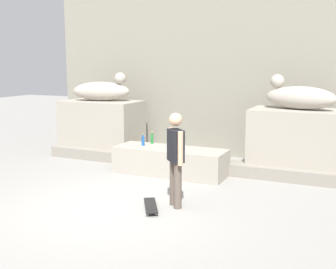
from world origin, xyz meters
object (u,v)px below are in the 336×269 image
object	(u,v)px
statue_reclining_left	(102,91)
bottle_blue	(143,141)
statue_reclining_right	(299,97)
bottle_orange	(174,146)
skateboard	(151,206)
bottle_green	(152,139)
skater	(176,156)
bottle_clear	(171,143)

from	to	relation	value
statue_reclining_left	bottle_blue	world-z (taller)	statue_reclining_left
statue_reclining_right	bottle_orange	world-z (taller)	statue_reclining_right
statue_reclining_right	bottle_blue	distance (m)	3.67
statue_reclining_right	statue_reclining_left	bearing A→B (deg)	11.79
bottle_orange	skateboard	bearing A→B (deg)	-77.92
statue_reclining_right	skateboard	size ratio (longest dim) A/B	2.13
statue_reclining_right	bottle_green	world-z (taller)	statue_reclining_right
skater	bottle_orange	size ratio (longest dim) A/B	5.68
skateboard	bottle_blue	bearing A→B (deg)	179.99
bottle_clear	bottle_blue	xyz separation A→B (m)	(-0.72, -0.01, 0.01)
skater	bottle_clear	xyz separation A→B (m)	(-0.98, 2.01, -0.21)
statue_reclining_right	bottle_green	distance (m)	3.49
statue_reclining_left	statue_reclining_right	bearing A→B (deg)	-13.88
statue_reclining_left	bottle_green	distance (m)	2.42
statue_reclining_left	skateboard	xyz separation A→B (m)	(3.25, -3.53, -1.70)
skater	bottle_orange	xyz separation A→B (m)	(-0.76, 1.66, -0.20)
statue_reclining_right	skater	xyz separation A→B (m)	(-1.59, -3.22, -0.84)
skateboard	bottle_clear	size ratio (longest dim) A/B	3.01
skateboard	statue_reclining_right	bearing A→B (deg)	120.79
bottle_orange	bottle_clear	distance (m)	0.42
statue_reclining_right	bottle_orange	xyz separation A→B (m)	(-2.35, -1.56, -1.04)
statue_reclining_right	skater	bearing A→B (deg)	75.49
skateboard	bottle_green	distance (m)	2.97
bottle_green	bottle_clear	xyz separation A→B (m)	(0.63, -0.28, -0.02)
skater	bottle_blue	world-z (taller)	skater
statue_reclining_left	skater	size ratio (longest dim) A/B	1.01
skater	bottle_clear	size ratio (longest dim) A/B	6.35
statue_reclining_right	bottle_clear	xyz separation A→B (m)	(-2.58, -1.21, -1.05)
statue_reclining_left	bottle_green	xyz separation A→B (m)	(1.98, -0.93, -1.04)
skater	bottle_orange	distance (m)	1.83
statue_reclining_left	skater	bearing A→B (deg)	-55.82
statue_reclining_left	bottle_clear	bearing A→B (deg)	-38.91
skater	bottle_blue	distance (m)	2.63
bottle_blue	skater	bearing A→B (deg)	-49.64
skateboard	bottle_clear	xyz separation A→B (m)	(-0.65, 2.32, 0.65)
statue_reclining_right	bottle_blue	bearing A→B (deg)	32.15
bottle_blue	statue_reclining_left	bearing A→B (deg)	147.05
skater	bottle_clear	bearing A→B (deg)	161.84
statue_reclining_left	bottle_green	size ratio (longest dim) A/B	5.72
bottle_orange	bottle_clear	world-z (taller)	bottle_orange
skateboard	bottle_orange	size ratio (longest dim) A/B	2.69
statue_reclining_right	bottle_clear	bearing A→B (deg)	37.03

